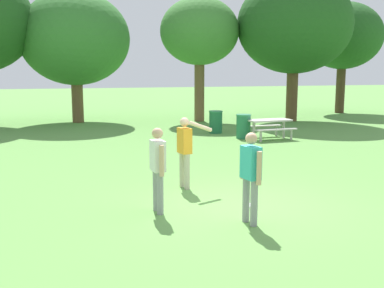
# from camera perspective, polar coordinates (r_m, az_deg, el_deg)

# --- Properties ---
(ground_plane) EXTENTS (120.00, 120.00, 0.00)m
(ground_plane) POSITION_cam_1_polar(r_m,az_deg,el_deg) (9.40, 5.85, -7.61)
(ground_plane) COLOR #609947
(person_thrower) EXTENTS (0.74, 0.61, 1.64)m
(person_thrower) POSITION_cam_1_polar(r_m,az_deg,el_deg) (10.51, -0.87, -0.37)
(person_thrower) COLOR #B7AD93
(person_thrower) RESTS_ON ground
(person_catcher) EXTENTS (0.28, 0.60, 1.64)m
(person_catcher) POSITION_cam_1_polar(r_m,az_deg,el_deg) (8.11, 7.29, -3.47)
(person_catcher) COLOR gray
(person_catcher) RESTS_ON ground
(person_bystander) EXTENTS (0.25, 0.61, 1.64)m
(person_bystander) POSITION_cam_1_polar(r_m,az_deg,el_deg) (8.71, -4.27, -2.54)
(person_bystander) COLOR gray
(person_bystander) RESTS_ON ground
(frisbee) EXTENTS (0.28, 0.28, 0.03)m
(frisbee) POSITION_cam_1_polar(r_m,az_deg,el_deg) (9.40, 7.32, -7.56)
(frisbee) COLOR white
(frisbee) RESTS_ON ground
(picnic_table_near) EXTENTS (1.77, 1.50, 0.77)m
(picnic_table_near) POSITION_cam_1_polar(r_m,az_deg,el_deg) (18.33, 9.54, 2.38)
(picnic_table_near) COLOR beige
(picnic_table_near) RESTS_ON ground
(trash_can_beside_table) EXTENTS (0.59, 0.59, 0.96)m
(trash_can_beside_table) POSITION_cam_1_polar(r_m,az_deg,el_deg) (18.31, 6.41, 2.19)
(trash_can_beside_table) COLOR #237047
(trash_can_beside_table) RESTS_ON ground
(trash_can_further_along) EXTENTS (0.59, 0.59, 0.96)m
(trash_can_further_along) POSITION_cam_1_polar(r_m,az_deg,el_deg) (19.76, 2.96, 2.76)
(trash_can_further_along) COLOR #1E663D
(trash_can_further_along) RESTS_ON ground
(tree_far_right) EXTENTS (5.50, 5.50, 6.59)m
(tree_far_right) POSITION_cam_1_polar(r_m,az_deg,el_deg) (24.44, -14.32, 12.53)
(tree_far_right) COLOR brown
(tree_far_right) RESTS_ON ground
(tree_slender_mid) EXTENTS (4.07, 4.07, 6.38)m
(tree_slender_mid) POSITION_cam_1_polar(r_m,az_deg,el_deg) (24.30, 0.94, 13.72)
(tree_slender_mid) COLOR brown
(tree_slender_mid) RESTS_ON ground
(tree_back_left) EXTENTS (5.91, 5.91, 7.51)m
(tree_back_left) POSITION_cam_1_polar(r_m,az_deg,el_deg) (25.02, 12.59, 14.23)
(tree_back_left) COLOR brown
(tree_back_left) RESTS_ON ground
(tree_back_right) EXTENTS (4.79, 4.79, 6.79)m
(tree_back_right) POSITION_cam_1_polar(r_m,az_deg,el_deg) (30.46, 18.25, 12.59)
(tree_back_right) COLOR #4C3823
(tree_back_right) RESTS_ON ground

